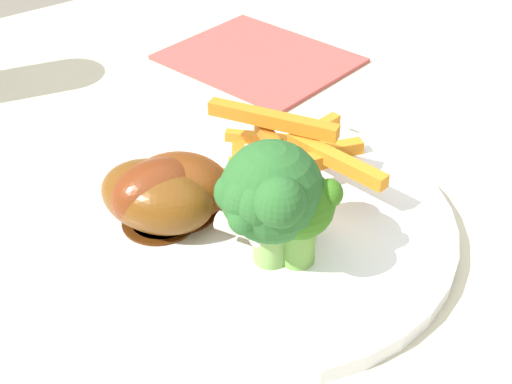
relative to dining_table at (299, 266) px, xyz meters
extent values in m
cube|color=beige|center=(0.00, 0.00, 0.08)|extent=(1.08, 0.87, 0.03)
cylinder|color=#9C9582|center=(0.48, 0.37, -0.28)|extent=(0.06, 0.06, 0.69)
cylinder|color=white|center=(-0.07, -0.03, 0.11)|extent=(0.27, 0.27, 0.01)
cylinder|color=#89B85A|center=(-0.09, -0.07, 0.13)|extent=(0.02, 0.02, 0.03)
sphere|color=#2A632A|center=(-0.09, -0.07, 0.16)|extent=(0.06, 0.06, 0.06)
sphere|color=#2A632A|center=(-0.07, -0.06, 0.16)|extent=(0.03, 0.03, 0.03)
sphere|color=#2A632A|center=(-0.11, -0.08, 0.17)|extent=(0.03, 0.03, 0.03)
sphere|color=#2A632A|center=(-0.11, -0.08, 0.17)|extent=(0.03, 0.03, 0.03)
sphere|color=#2A632A|center=(-0.10, -0.10, 0.18)|extent=(0.03, 0.03, 0.03)
sphere|color=#2A632A|center=(-0.11, -0.06, 0.16)|extent=(0.02, 0.02, 0.02)
sphere|color=#2A632A|center=(-0.12, -0.08, 0.16)|extent=(0.02, 0.02, 0.02)
cylinder|color=#83A74A|center=(-0.09, -0.06, 0.12)|extent=(0.02, 0.02, 0.03)
sphere|color=#337F21|center=(-0.09, -0.06, 0.15)|extent=(0.04, 0.04, 0.04)
sphere|color=#337F21|center=(-0.08, -0.05, 0.15)|extent=(0.02, 0.02, 0.02)
sphere|color=#337F21|center=(-0.08, -0.07, 0.16)|extent=(0.01, 0.01, 0.01)
sphere|color=#337F21|center=(-0.09, -0.08, 0.15)|extent=(0.01, 0.01, 0.01)
sphere|color=#337F21|center=(-0.10, -0.07, 0.15)|extent=(0.02, 0.02, 0.02)
sphere|color=#337F21|center=(-0.10, -0.05, 0.15)|extent=(0.02, 0.02, 0.02)
cylinder|color=#78B14A|center=(-0.08, -0.08, 0.13)|extent=(0.02, 0.02, 0.03)
sphere|color=#36701A|center=(-0.08, -0.08, 0.16)|extent=(0.04, 0.04, 0.04)
sphere|color=#36701A|center=(-0.07, -0.09, 0.16)|extent=(0.02, 0.02, 0.02)
sphere|color=#36701A|center=(-0.09, -0.09, 0.15)|extent=(0.02, 0.02, 0.02)
sphere|color=#36701A|center=(-0.07, -0.07, 0.15)|extent=(0.02, 0.02, 0.02)
cube|color=orange|center=(-0.03, -0.01, 0.12)|extent=(0.09, 0.01, 0.01)
cube|color=orange|center=(-0.02, 0.01, 0.15)|extent=(0.06, 0.09, 0.01)
cube|color=orange|center=(-0.07, -0.01, 0.12)|extent=(0.06, 0.07, 0.01)
cube|color=orange|center=(-0.01, -0.04, 0.14)|extent=(0.02, 0.08, 0.01)
cube|color=orange|center=(0.00, 0.00, 0.12)|extent=(0.07, 0.07, 0.01)
cube|color=orange|center=(-0.01, 0.03, 0.12)|extent=(0.06, 0.07, 0.01)
cube|color=orange|center=(0.01, 0.02, 0.12)|extent=(0.09, 0.02, 0.01)
cube|color=orange|center=(-0.04, -0.03, 0.13)|extent=(0.06, 0.02, 0.01)
cube|color=orange|center=(-0.01, 0.00, 0.12)|extent=(0.10, 0.05, 0.01)
cube|color=#C5721C|center=(-0.04, -0.02, 0.14)|extent=(0.04, 0.09, 0.01)
cylinder|color=#4B230A|center=(-0.13, 0.00, 0.11)|extent=(0.05, 0.05, 0.00)
ellipsoid|color=brown|center=(-0.13, 0.00, 0.13)|extent=(0.09, 0.10, 0.04)
cylinder|color=beige|center=(-0.10, -0.06, 0.13)|extent=(0.02, 0.03, 0.01)
sphere|color=silver|center=(-0.09, -0.07, 0.13)|extent=(0.02, 0.02, 0.02)
cylinder|color=#501F09|center=(-0.11, 0.00, 0.11)|extent=(0.05, 0.05, 0.00)
ellipsoid|color=brown|center=(-0.11, 0.00, 0.13)|extent=(0.09, 0.09, 0.04)
cylinder|color=beige|center=(-0.07, -0.04, 0.13)|extent=(0.04, 0.04, 0.01)
sphere|color=silver|center=(-0.05, -0.06, 0.13)|extent=(0.02, 0.02, 0.02)
cylinder|color=#4E1A0A|center=(-0.13, 0.00, 0.11)|extent=(0.04, 0.04, 0.00)
ellipsoid|color=maroon|center=(-0.13, 0.00, 0.13)|extent=(0.07, 0.06, 0.05)
cylinder|color=beige|center=(-0.07, -0.01, 0.13)|extent=(0.04, 0.02, 0.01)
sphere|color=silver|center=(-0.05, -0.01, 0.13)|extent=(0.02, 0.02, 0.02)
cube|color=#B74C47|center=(0.09, 0.17, 0.10)|extent=(0.17, 0.19, 0.00)
camera|label=1|loc=(-0.29, -0.32, 0.40)|focal=47.92mm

